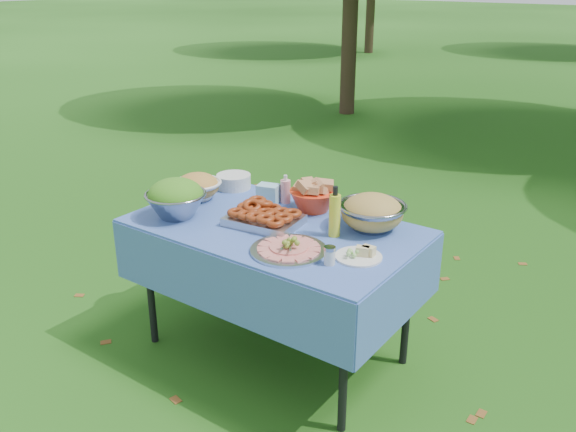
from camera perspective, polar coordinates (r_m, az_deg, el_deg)
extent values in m
plane|color=black|center=(3.47, -1.19, -12.52)|extent=(80.00, 80.00, 0.00)
cube|color=#7BAFED|center=(3.27, -1.24, -7.02)|extent=(1.46, 0.86, 0.76)
cylinder|color=silver|center=(3.64, -5.11, 3.26)|extent=(0.24, 0.24, 0.08)
cube|color=#94D1E6|center=(3.38, -1.85, 2.09)|extent=(0.13, 0.11, 0.11)
cylinder|color=pink|center=(3.38, -0.23, 2.55)|extent=(0.07, 0.07, 0.16)
cube|color=#A9A8AD|center=(3.10, -2.26, -0.04)|extent=(0.40, 0.30, 0.09)
cylinder|color=#B6BABE|center=(2.80, 0.07, -2.57)|extent=(0.47, 0.47, 0.08)
cylinder|color=yellow|center=(2.94, 4.40, 0.43)|extent=(0.06, 0.06, 0.25)
cylinder|color=silver|center=(2.76, 6.64, -3.35)|extent=(0.23, 0.23, 0.06)
cylinder|color=silver|center=(2.69, 3.92, -3.71)|extent=(0.06, 0.06, 0.08)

